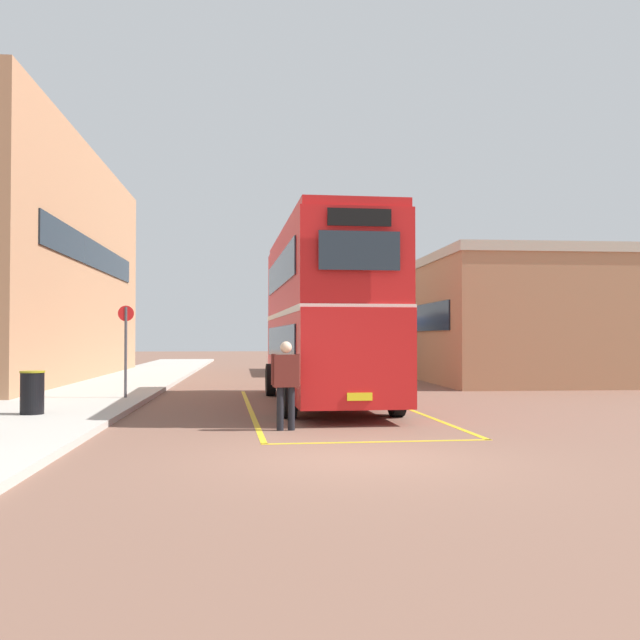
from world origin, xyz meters
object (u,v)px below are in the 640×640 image
object	(u,v)px
litter_bin	(32,392)
bus_stop_sign	(126,342)
double_decker_bus	(324,312)
single_deck_bus	(328,341)
pedestrian_boarding	(286,378)

from	to	relation	value
litter_bin	bus_stop_sign	xyz separation A→B (m)	(1.29, 4.33, 1.08)
double_decker_bus	single_deck_bus	xyz separation A→B (m)	(1.97, 17.70, -0.87)
double_decker_bus	single_deck_bus	distance (m)	17.83
double_decker_bus	single_deck_bus	size ratio (longest dim) A/B	1.12
bus_stop_sign	litter_bin	bearing A→B (deg)	-106.54
double_decker_bus	bus_stop_sign	distance (m)	5.67
double_decker_bus	pedestrian_boarding	size ratio (longest dim) A/B	5.92
single_deck_bus	pedestrian_boarding	distance (m)	23.32
double_decker_bus	pedestrian_boarding	distance (m)	5.74
litter_bin	double_decker_bus	bearing A→B (deg)	25.10
double_decker_bus	litter_bin	xyz separation A→B (m)	(-6.78, -3.18, -1.89)
single_deck_bus	litter_bin	world-z (taller)	single_deck_bus
double_decker_bus	litter_bin	size ratio (longest dim) A/B	10.87
single_deck_bus	pedestrian_boarding	bearing A→B (deg)	-98.03
litter_bin	bus_stop_sign	world-z (taller)	bus_stop_sign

